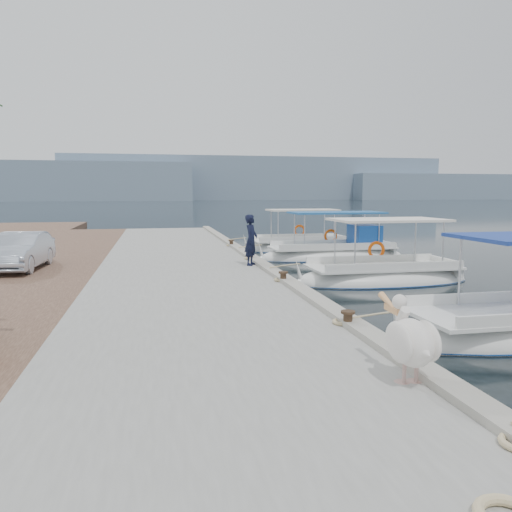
{
  "coord_description": "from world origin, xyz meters",
  "views": [
    {
      "loc": [
        -4.04,
        -12.5,
        3.13
      ],
      "look_at": [
        -1.0,
        2.32,
        1.2
      ],
      "focal_mm": 35.0,
      "sensor_mm": 36.0,
      "label": 1
    }
  ],
  "objects": [
    {
      "name": "quay_curb",
      "position": [
        -0.22,
        5.0,
        0.56
      ],
      "size": [
        0.44,
        40.0,
        0.12
      ],
      "primitive_type": "cube",
      "color": "gray",
      "rests_on": "concrete_quay"
    },
    {
      "name": "cobblestone_strip",
      "position": [
        -8.0,
        5.0,
        0.25
      ],
      "size": [
        4.0,
        40.0,
        0.5
      ],
      "primitive_type": "cube",
      "color": "#4F352A",
      "rests_on": "ground"
    },
    {
      "name": "parked_car",
      "position": [
        -8.55,
        5.79,
        1.14
      ],
      "size": [
        1.59,
        3.94,
        1.27
      ],
      "primitive_type": "imported",
      "rotation": [
        0.0,
        0.0,
        -0.06
      ],
      "color": "silver",
      "rests_on": "cobblestone_strip"
    },
    {
      "name": "fishing_caique_d",
      "position": [
        4.31,
        9.73,
        0.19
      ],
      "size": [
        7.22,
        2.24,
        2.83
      ],
      "color": "white",
      "rests_on": "ground"
    },
    {
      "name": "pelican",
      "position": [
        -0.6,
        -6.37,
        1.1
      ],
      "size": [
        0.54,
        1.5,
        1.17
      ],
      "color": "tan",
      "rests_on": "concrete_quay"
    },
    {
      "name": "fishing_caique_e",
      "position": [
        3.69,
        13.45,
        0.13
      ],
      "size": [
        6.21,
        2.13,
        2.83
      ],
      "color": "white",
      "rests_on": "ground"
    },
    {
      "name": "fishing_caique_c",
      "position": [
        3.77,
        3.5,
        0.12
      ],
      "size": [
        6.35,
        2.48,
        2.83
      ],
      "color": "white",
      "rests_on": "ground"
    },
    {
      "name": "concrete_quay",
      "position": [
        -3.0,
        5.0,
        0.25
      ],
      "size": [
        6.0,
        40.0,
        0.5
      ],
      "primitive_type": "cube",
      "color": "gray",
      "rests_on": "ground"
    },
    {
      "name": "distant_hills",
      "position": [
        29.61,
        201.49,
        7.61
      ],
      "size": [
        330.0,
        60.0,
        18.0
      ],
      "color": "slate",
      "rests_on": "ground"
    },
    {
      "name": "mooring_bollards",
      "position": [
        -0.35,
        1.5,
        0.69
      ],
      "size": [
        0.28,
        20.28,
        0.33
      ],
      "color": "black",
      "rests_on": "concrete_quay"
    },
    {
      "name": "ground",
      "position": [
        0.0,
        0.0,
        0.0
      ],
      "size": [
        400.0,
        400.0,
        0.0
      ],
      "primitive_type": "plane",
      "color": "black",
      "rests_on": "ground"
    },
    {
      "name": "fisherman",
      "position": [
        -0.6,
        5.14,
        1.42
      ],
      "size": [
        0.71,
        0.8,
        1.85
      ],
      "primitive_type": "imported",
      "rotation": [
        0.0,
        0.0,
        1.06
      ],
      "color": "black",
      "rests_on": "concrete_quay"
    }
  ]
}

